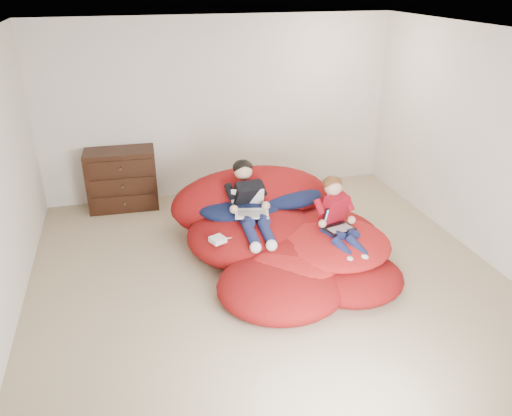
{
  "coord_description": "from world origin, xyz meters",
  "views": [
    {
      "loc": [
        -1.31,
        -4.37,
        2.99
      ],
      "look_at": [
        -0.06,
        0.31,
        0.7
      ],
      "focal_mm": 35.0,
      "sensor_mm": 36.0,
      "label": 1
    }
  ],
  "objects_px": {
    "beanbag_pile": "(281,235)",
    "younger_boy": "(338,215)",
    "dresser": "(122,179)",
    "older_boy": "(249,200)",
    "laptop_black": "(338,222)",
    "laptop_white": "(250,206)"
  },
  "relations": [
    {
      "from": "younger_boy",
      "to": "laptop_black",
      "type": "xyz_separation_m",
      "value": [
        -0.0,
        -0.01,
        -0.08
      ]
    },
    {
      "from": "laptop_black",
      "to": "older_boy",
      "type": "bearing_deg",
      "value": 147.51
    },
    {
      "from": "dresser",
      "to": "older_boy",
      "type": "height_order",
      "value": "older_boy"
    },
    {
      "from": "laptop_black",
      "to": "laptop_white",
      "type": "bearing_deg",
      "value": 150.09
    },
    {
      "from": "beanbag_pile",
      "to": "younger_boy",
      "type": "xyz_separation_m",
      "value": [
        0.51,
        -0.37,
        0.37
      ]
    },
    {
      "from": "younger_boy",
      "to": "older_boy",
      "type": "bearing_deg",
      "value": 148.05
    },
    {
      "from": "older_boy",
      "to": "laptop_black",
      "type": "xyz_separation_m",
      "value": [
        0.85,
        -0.54,
        -0.13
      ]
    },
    {
      "from": "dresser",
      "to": "laptop_black",
      "type": "bearing_deg",
      "value": -44.91
    },
    {
      "from": "beanbag_pile",
      "to": "younger_boy",
      "type": "relative_size",
      "value": 2.93
    },
    {
      "from": "beanbag_pile",
      "to": "laptop_black",
      "type": "xyz_separation_m",
      "value": [
        0.51,
        -0.38,
        0.29
      ]
    },
    {
      "from": "laptop_white",
      "to": "younger_boy",
      "type": "bearing_deg",
      "value": -29.34
    },
    {
      "from": "dresser",
      "to": "beanbag_pile",
      "type": "distance_m",
      "value": 2.52
    },
    {
      "from": "beanbag_pile",
      "to": "younger_boy",
      "type": "height_order",
      "value": "younger_boy"
    },
    {
      "from": "beanbag_pile",
      "to": "laptop_white",
      "type": "relative_size",
      "value": 5.54
    },
    {
      "from": "older_boy",
      "to": "laptop_black",
      "type": "relative_size",
      "value": 3.04
    },
    {
      "from": "older_boy",
      "to": "laptop_white",
      "type": "height_order",
      "value": "older_boy"
    },
    {
      "from": "dresser",
      "to": "younger_boy",
      "type": "height_order",
      "value": "younger_boy"
    },
    {
      "from": "dresser",
      "to": "beanbag_pile",
      "type": "xyz_separation_m",
      "value": [
        1.72,
        -1.83,
        -0.15
      ]
    },
    {
      "from": "dresser",
      "to": "laptop_white",
      "type": "bearing_deg",
      "value": -51.52
    },
    {
      "from": "laptop_black",
      "to": "dresser",
      "type": "bearing_deg",
      "value": 135.09
    },
    {
      "from": "dresser",
      "to": "older_boy",
      "type": "bearing_deg",
      "value": -50.66
    },
    {
      "from": "beanbag_pile",
      "to": "older_boy",
      "type": "relative_size",
      "value": 2.38
    }
  ]
}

